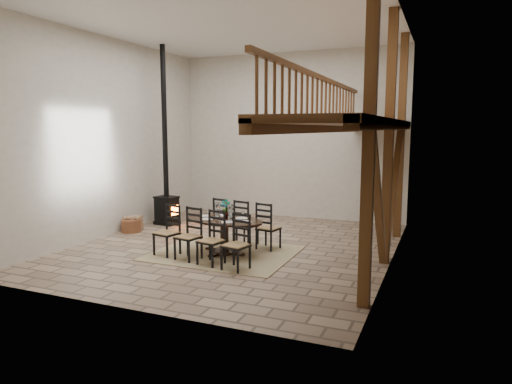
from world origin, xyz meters
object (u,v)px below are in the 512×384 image
at_px(wood_stove, 166,185).
at_px(log_basket, 131,225).
at_px(log_stack, 136,223).
at_px(dining_table, 222,237).

relative_size(wood_stove, log_basket, 9.75).
xyz_separation_m(log_basket, log_stack, (0.05, 0.15, 0.02)).
distance_m(dining_table, log_stack, 3.38).
bearing_deg(dining_table, log_stack, 171.54).
xyz_separation_m(dining_table, log_stack, (-3.17, 1.16, -0.19)).
bearing_deg(dining_table, log_basket, 174.13).
bearing_deg(log_basket, wood_stove, 74.91).
distance_m(log_basket, log_stack, 0.15).
bearing_deg(wood_stove, dining_table, -29.67).
distance_m(dining_table, wood_stove, 3.72).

